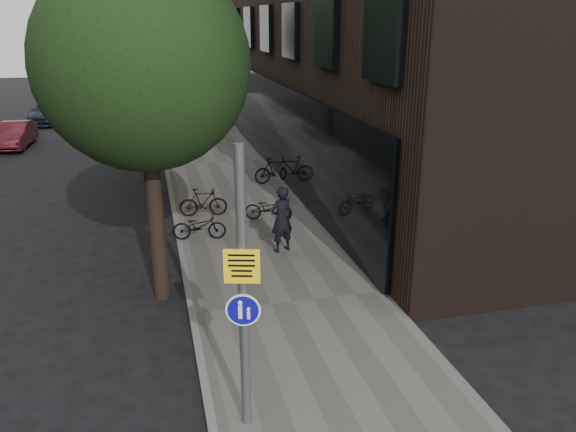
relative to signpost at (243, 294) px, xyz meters
name	(u,v)px	position (x,y,z in m)	size (l,w,h in m)	color
ground	(327,399)	(1.45, 0.36, -2.39)	(120.00, 120.00, 0.00)	black
sidewalk	(243,211)	(1.70, 10.36, -2.33)	(4.50, 60.00, 0.12)	#605E59
curb_edge	(175,216)	(-0.55, 10.36, -2.32)	(0.15, 60.00, 0.13)	slate
street_tree_near	(147,73)	(-1.08, 5.00, 2.72)	(4.40, 4.40, 7.50)	black
street_tree_mid	(144,50)	(-1.08, 13.50, 2.72)	(5.00, 5.00, 7.80)	black
street_tree_far	(143,40)	(-1.08, 22.50, 2.72)	(5.00, 5.00, 7.80)	black
signpost	(243,294)	(0.00, 0.00, 0.00)	(0.51, 0.17, 4.49)	#595B5E
pedestrian	(282,219)	(2.14, 6.61, -1.35)	(0.67, 0.44, 1.85)	black
parked_bike_facade_near	(268,208)	(2.31, 9.11, -1.87)	(0.53, 1.51, 0.79)	black
parked_bike_facade_far	(275,170)	(3.45, 13.22, -1.77)	(0.47, 1.67, 1.00)	black
parked_bike_curb_near	(199,226)	(0.04, 8.01, -1.87)	(0.53, 1.53, 0.80)	black
parked_bike_curb_far	(203,202)	(0.36, 10.02, -1.81)	(0.43, 1.53, 0.92)	black
parked_car_mid	(15,135)	(-7.67, 23.02, -1.76)	(1.33, 3.83, 1.26)	maroon
parked_car_far	(49,112)	(-7.04, 30.06, -1.74)	(1.83, 4.50, 1.30)	black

